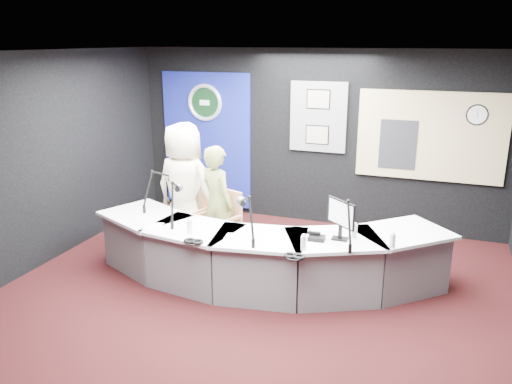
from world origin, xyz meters
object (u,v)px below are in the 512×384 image
(broadcast_desk, at_px, (260,255))
(person_woman, at_px, (217,204))
(armchair_right, at_px, (218,226))
(person_man, at_px, (184,189))
(armchair_left, at_px, (185,217))

(broadcast_desk, distance_m, person_woman, 1.01)
(armchair_right, bearing_deg, person_woman, 0.00)
(broadcast_desk, distance_m, armchair_right, 0.92)
(broadcast_desk, height_order, person_man, person_man)
(person_man, height_order, person_woman, person_man)
(armchair_left, height_order, person_man, person_man)
(armchair_left, relative_size, person_woman, 0.65)
(armchair_right, distance_m, person_woman, 0.31)
(armchair_right, relative_size, person_woman, 0.62)
(armchair_left, bearing_deg, broadcast_desk, -10.45)
(armchair_left, height_order, armchair_right, armchair_left)
(armchair_left, bearing_deg, armchair_right, 1.29)
(broadcast_desk, bearing_deg, armchair_left, 156.54)
(armchair_left, distance_m, person_man, 0.41)
(broadcast_desk, bearing_deg, person_woman, 149.31)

